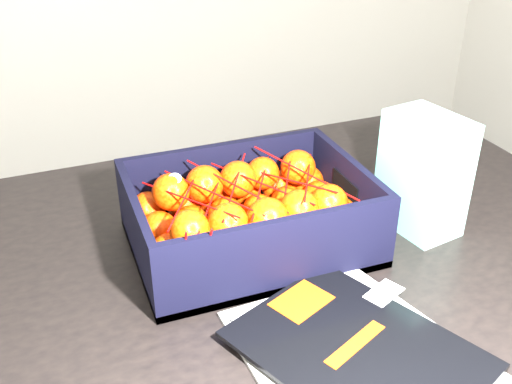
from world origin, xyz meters
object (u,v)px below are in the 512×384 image
object	(u,v)px
retail_carton	(423,174)
produce_crate	(249,224)
table	(267,294)
magazine_stack	(355,353)

from	to	relation	value
retail_carton	produce_crate	bearing A→B (deg)	161.08
table	produce_crate	distance (m)	0.14
produce_crate	retail_carton	size ratio (longest dim) A/B	1.85
magazine_stack	produce_crate	distance (m)	0.28
table	retail_carton	distance (m)	0.32
table	magazine_stack	size ratio (longest dim) A/B	3.59
magazine_stack	retail_carton	world-z (taller)	retail_carton
produce_crate	retail_carton	bearing A→B (deg)	-9.01
table	retail_carton	size ratio (longest dim) A/B	6.36
table	retail_carton	bearing A→B (deg)	-7.25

